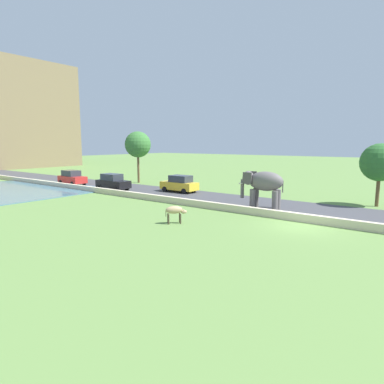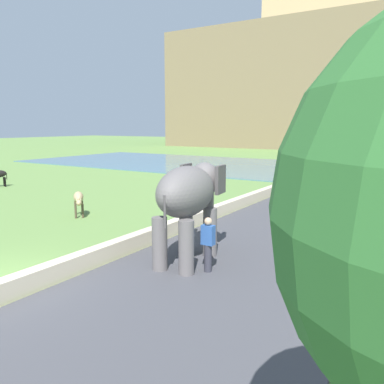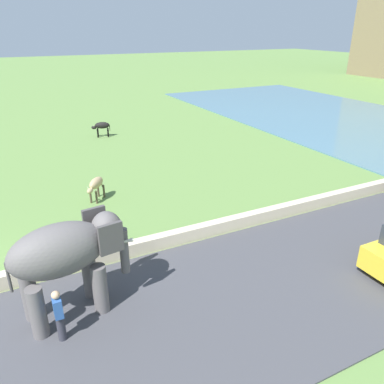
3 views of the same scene
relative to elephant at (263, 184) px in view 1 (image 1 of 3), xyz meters
name	(u,v)px [view 1 (image 1 of 3)]	position (x,y,z in m)	size (l,w,h in m)	color
ground_plane	(300,226)	(-3.39, -4.18, -2.04)	(220.00, 220.00, 0.00)	#608442
road_surface	(136,190)	(1.61, 15.82, -2.01)	(7.00, 120.00, 0.06)	#424247
barrier_wall	(122,193)	(-2.19, 13.82, -1.76)	(0.40, 110.00, 0.55)	beige
elephant	(263,184)	(0.00, 0.00, 0.00)	(1.76, 3.55, 2.99)	#605B5B
person_beside_elephant	(274,198)	(0.98, -0.54, -1.16)	(0.36, 0.22, 1.63)	#33333D
car_black	(113,182)	(0.03, 17.78, -1.14)	(1.80, 4.00, 1.80)	black
car_red	(72,178)	(0.03, 25.46, -1.14)	(1.92, 4.06, 1.80)	red
car_yellow	(180,184)	(3.18, 10.90, -1.14)	(1.80, 4.01, 1.80)	gold
cow_tan	(175,211)	(-7.61, 2.49, -1.20)	(1.27, 1.16, 1.15)	tan
tree_near	(138,145)	(6.69, 20.67, 2.89)	(3.34, 3.34, 6.62)	brown
tree_mid	(380,163)	(6.84, -6.94, 1.55)	(3.06, 3.06, 5.14)	brown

